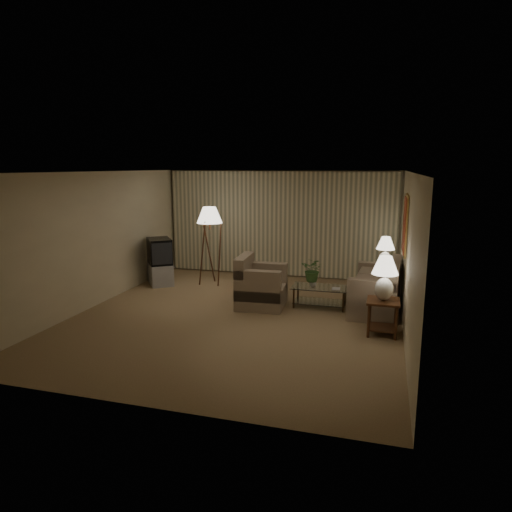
{
  "coord_description": "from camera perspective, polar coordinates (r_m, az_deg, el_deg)",
  "views": [
    {
      "loc": [
        2.6,
        -7.91,
        2.81
      ],
      "look_at": [
        0.19,
        0.6,
        1.06
      ],
      "focal_mm": 32.0,
      "sensor_mm": 36.0,
      "label": 1
    }
  ],
  "objects": [
    {
      "name": "ground",
      "position": [
        8.78,
        -2.25,
        -7.44
      ],
      "size": [
        7.0,
        7.0,
        0.0
      ],
      "primitive_type": "plane",
      "color": "#9A7D55",
      "rests_on": "ground"
    },
    {
      "name": "room_shell",
      "position": [
        9.82,
        0.54,
        5.01
      ],
      "size": [
        6.04,
        7.02,
        2.72
      ],
      "color": "beige",
      "rests_on": "ground"
    },
    {
      "name": "sofa",
      "position": [
        9.31,
        14.71,
        -4.21
      ],
      "size": [
        1.88,
        1.11,
        0.78
      ],
      "rotation": [
        0.0,
        0.0,
        -1.64
      ],
      "color": "gray",
      "rests_on": "ground"
    },
    {
      "name": "armchair",
      "position": [
        9.23,
        0.7,
        -3.85
      ],
      "size": [
        1.08,
        1.03,
        0.82
      ],
      "rotation": [
        0.0,
        0.0,
        1.63
      ],
      "color": "gray",
      "rests_on": "ground"
    },
    {
      "name": "side_table_near",
      "position": [
        8.01,
        15.57,
        -6.63
      ],
      "size": [
        0.53,
        0.53,
        0.6
      ],
      "color": "#3A1D0F",
      "rests_on": "ground"
    },
    {
      "name": "side_table_far",
      "position": [
        10.52,
        15.7,
        -2.45
      ],
      "size": [
        0.5,
        0.42,
        0.6
      ],
      "color": "#3A1D0F",
      "rests_on": "ground"
    },
    {
      "name": "table_lamp_near",
      "position": [
        7.84,
        15.81,
        -2.21
      ],
      "size": [
        0.44,
        0.44,
        0.75
      ],
      "color": "white",
      "rests_on": "side_table_near"
    },
    {
      "name": "table_lamp_far",
      "position": [
        10.4,
        15.87,
        0.8
      ],
      "size": [
        0.4,
        0.4,
        0.69
      ],
      "color": "white",
      "rests_on": "side_table_far"
    },
    {
      "name": "coffee_table",
      "position": [
        9.32,
        7.99,
        -4.66
      ],
      "size": [
        1.12,
        0.61,
        0.41
      ],
      "color": "silver",
      "rests_on": "ground"
    },
    {
      "name": "tv_cabinet",
      "position": [
        11.26,
        -11.86,
        -2.17
      ],
      "size": [
        1.3,
        1.29,
        0.5
      ],
      "primitive_type": "cube",
      "rotation": [
        0.0,
        0.0,
        -0.93
      ],
      "color": "#A0A0A3",
      "rests_on": "ground"
    },
    {
      "name": "crt_tv",
      "position": [
        11.15,
        -11.97,
        0.61
      ],
      "size": [
        1.2,
        1.19,
        0.61
      ],
      "primitive_type": "cube",
      "rotation": [
        0.0,
        0.0,
        -0.93
      ],
      "color": "black",
      "rests_on": "tv_cabinet"
    },
    {
      "name": "floor_lamp",
      "position": [
        10.89,
        -5.76,
        1.47
      ],
      "size": [
        0.61,
        0.61,
        1.87
      ],
      "color": "#3A1D0F",
      "rests_on": "ground"
    },
    {
      "name": "ottoman",
      "position": [
        10.49,
        -0.42,
        -3.07
      ],
      "size": [
        0.83,
        0.83,
        0.44
      ],
      "primitive_type": "cylinder",
      "rotation": [
        0.0,
        0.0,
        0.29
      ],
      "color": "#B0513B",
      "rests_on": "ground"
    },
    {
      "name": "vase",
      "position": [
        9.28,
        7.1,
        -3.35
      ],
      "size": [
        0.15,
        0.15,
        0.15
      ],
      "primitive_type": "imported",
      "rotation": [
        0.0,
        0.0,
        -0.07
      ],
      "color": "white",
      "rests_on": "coffee_table"
    },
    {
      "name": "flowers",
      "position": [
        9.21,
        7.15,
        -1.44
      ],
      "size": [
        0.52,
        0.48,
        0.49
      ],
      "primitive_type": "imported",
      "rotation": [
        0.0,
        0.0,
        -0.27
      ],
      "color": "#3C672D",
      "rests_on": "vase"
    },
    {
      "name": "book",
      "position": [
        9.16,
        9.48,
        -4.05
      ],
      "size": [
        0.17,
        0.23,
        0.02
      ],
      "primitive_type": "imported",
      "rotation": [
        0.0,
        0.0,
        0.05
      ],
      "color": "olive",
      "rests_on": "coffee_table"
    }
  ]
}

